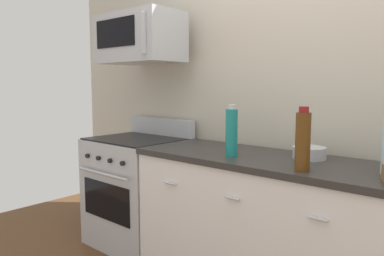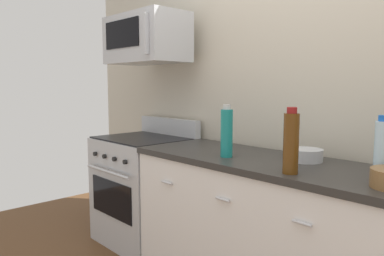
{
  "view_description": "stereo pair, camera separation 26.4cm",
  "coord_description": "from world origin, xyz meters",
  "px_view_note": "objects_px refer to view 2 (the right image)",
  "views": [
    {
      "loc": [
        0.93,
        -2.03,
        1.37
      ],
      "look_at": [
        -0.79,
        -0.05,
        1.06
      ],
      "focal_mm": 34.74,
      "sensor_mm": 36.0,
      "label": 1
    },
    {
      "loc": [
        1.12,
        -1.85,
        1.37
      ],
      "look_at": [
        -0.79,
        -0.05,
        1.06
      ],
      "focal_mm": 34.74,
      "sensor_mm": 36.0,
      "label": 2
    }
  ],
  "objects_px": {
    "bowl_steel_prep": "(306,155)",
    "bottle_sparkling_teal": "(227,132)",
    "range_oven": "(144,189)",
    "bottle_water_clear": "(382,149)",
    "bottle_wine_amber": "(291,142)",
    "microwave": "(146,39)"
  },
  "relations": [
    {
      "from": "bottle_sparkling_teal",
      "to": "bottle_wine_amber",
      "type": "xyz_separation_m",
      "value": [
        0.51,
        -0.09,
        0.0
      ]
    },
    {
      "from": "microwave",
      "to": "bottle_water_clear",
      "type": "height_order",
      "value": "microwave"
    },
    {
      "from": "bottle_wine_amber",
      "to": "bowl_steel_prep",
      "type": "bearing_deg",
      "value": 107.67
    },
    {
      "from": "microwave",
      "to": "bowl_steel_prep",
      "type": "distance_m",
      "value": 1.67
    },
    {
      "from": "bottle_wine_amber",
      "to": "microwave",
      "type": "bearing_deg",
      "value": 170.39
    },
    {
      "from": "range_oven",
      "to": "microwave",
      "type": "bearing_deg",
      "value": 89.71
    },
    {
      "from": "bottle_water_clear",
      "to": "bottle_sparkling_teal",
      "type": "bearing_deg",
      "value": -172.3
    },
    {
      "from": "microwave",
      "to": "range_oven",
      "type": "bearing_deg",
      "value": -90.29
    },
    {
      "from": "microwave",
      "to": "bottle_water_clear",
      "type": "bearing_deg",
      "value": -1.61
    },
    {
      "from": "microwave",
      "to": "bottle_water_clear",
      "type": "distance_m",
      "value": 2.05
    },
    {
      "from": "bowl_steel_prep",
      "to": "bottle_water_clear",
      "type": "bearing_deg",
      "value": -14.91
    },
    {
      "from": "bowl_steel_prep",
      "to": "bottle_sparkling_teal",
      "type": "bearing_deg",
      "value": -149.4
    },
    {
      "from": "microwave",
      "to": "bowl_steel_prep",
      "type": "xyz_separation_m",
      "value": [
        1.47,
        0.07,
        -0.79
      ]
    },
    {
      "from": "range_oven",
      "to": "bowl_steel_prep",
      "type": "xyz_separation_m",
      "value": [
        1.47,
        0.11,
        0.49
      ]
    },
    {
      "from": "range_oven",
      "to": "bottle_wine_amber",
      "type": "xyz_separation_m",
      "value": [
        1.58,
        -0.22,
        0.61
      ]
    },
    {
      "from": "bottle_sparkling_teal",
      "to": "bowl_steel_prep",
      "type": "bearing_deg",
      "value": 30.6
    },
    {
      "from": "range_oven",
      "to": "bowl_steel_prep",
      "type": "height_order",
      "value": "range_oven"
    },
    {
      "from": "range_oven",
      "to": "bottle_water_clear",
      "type": "distance_m",
      "value": 2.02
    },
    {
      "from": "microwave",
      "to": "bottle_wine_amber",
      "type": "relative_size",
      "value": 2.21
    },
    {
      "from": "bottle_sparkling_teal",
      "to": "bottle_wine_amber",
      "type": "bearing_deg",
      "value": -10.42
    },
    {
      "from": "bottle_wine_amber",
      "to": "bowl_steel_prep",
      "type": "xyz_separation_m",
      "value": [
        -0.11,
        0.34,
        -0.12
      ]
    },
    {
      "from": "bottle_wine_amber",
      "to": "range_oven",
      "type": "bearing_deg",
      "value": 171.98
    }
  ]
}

